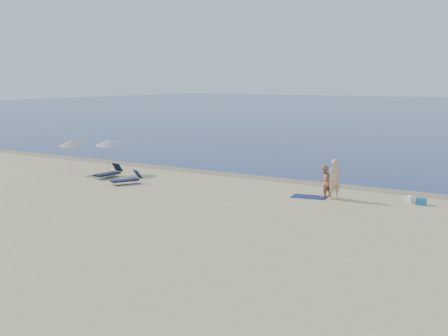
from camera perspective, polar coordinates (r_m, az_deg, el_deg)
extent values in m
cube|color=#847254|center=(32.91, 6.15, -1.22)|extent=(240.00, 1.60, 0.00)
imported|color=#DCAA7B|center=(27.94, 11.22, -1.13)|extent=(0.79, 0.85, 1.96)
imported|color=tan|center=(28.26, 10.15, -1.36)|extent=(0.86, 0.95, 1.61)
cube|color=#0E1F49|center=(28.34, 8.65, -2.91)|extent=(1.85, 1.24, 0.03)
cube|color=white|center=(28.31, 18.30, -3.01)|extent=(0.42, 0.39, 0.29)
cube|color=#206EB1|center=(27.89, 19.39, -3.20)|extent=(0.50, 0.37, 0.34)
cylinder|color=silver|center=(35.50, -11.77, 0.97)|extent=(0.12, 0.30, 2.01)
cone|color=white|center=(35.57, -11.54, 2.61)|extent=(2.16, 2.17, 0.53)
sphere|color=silver|center=(35.55, -11.55, 2.88)|extent=(0.06, 0.06, 0.06)
cylinder|color=silver|center=(36.33, -15.48, 0.98)|extent=(0.12, 0.32, 1.97)
cone|color=#F2E3C7|center=(36.40, -15.22, 2.55)|extent=(2.03, 2.05, 0.54)
sphere|color=silver|center=(36.38, -15.23, 2.82)|extent=(0.06, 0.06, 0.06)
cube|color=#131A35|center=(34.06, -11.79, -0.60)|extent=(0.77, 1.69, 0.11)
cube|color=#131A35|center=(34.54, -10.78, 0.07)|extent=(0.64, 0.46, 0.53)
cylinder|color=#A5A5AD|center=(33.90, -11.52, -0.84)|extent=(0.03, 0.03, 0.24)
cube|color=#161F3D|center=(31.84, -10.04, -1.24)|extent=(1.22, 1.64, 0.10)
cube|color=#161F3D|center=(32.07, -8.76, -0.60)|extent=(0.68, 0.60, 0.50)
cylinder|color=#A5A5AD|center=(31.65, -9.89, -1.50)|extent=(0.03, 0.03, 0.23)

